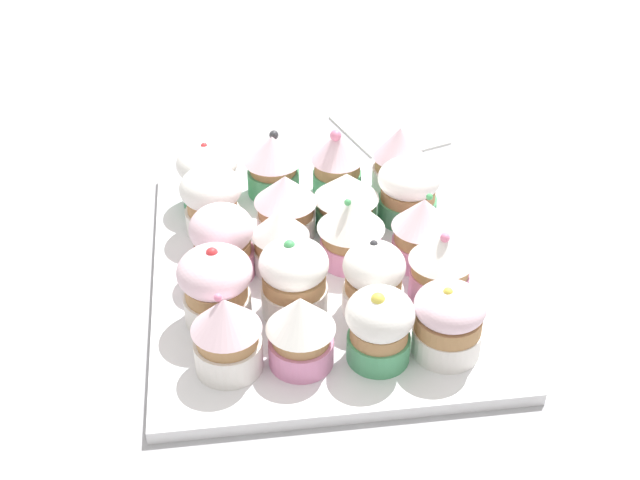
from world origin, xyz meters
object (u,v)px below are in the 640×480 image
at_px(cupcake_5, 379,326).
at_px(cupcake_13, 286,204).
at_px(baking_tray, 320,270).
at_px(cupcake_1, 441,264).
at_px(cupcake_16, 216,285).
at_px(cupcake_17, 222,240).
at_px(cupcake_3, 408,190).
at_px(cupcake_4, 399,159).
at_px(cupcake_15, 227,333).
at_px(cupcake_6, 374,279).
at_px(cupcake_12, 281,242).
at_px(cupcake_10, 301,330).
at_px(napkin, 389,129).
at_px(cupcake_18, 212,199).
at_px(cupcake_19, 208,174).
at_px(cupcake_14, 273,164).
at_px(cupcake_8, 346,200).
at_px(cupcake_7, 351,228).
at_px(cupcake_2, 422,230).
at_px(cupcake_11, 294,278).
at_px(cupcake_0, 448,321).
at_px(cupcake_9, 337,161).

bearing_deg(cupcake_5, cupcake_13, 17.34).
distance_m(baking_tray, cupcake_1, 0.12).
relative_size(cupcake_13, cupcake_16, 0.88).
relative_size(cupcake_5, cupcake_17, 1.00).
relative_size(cupcake_3, cupcake_16, 0.86).
xyz_separation_m(cupcake_4, cupcake_15, (-0.25, 0.19, -0.00)).
relative_size(cupcake_6, cupcake_12, 1.07).
height_order(baking_tray, cupcake_10, cupcake_10).
height_order(cupcake_4, napkin, cupcake_4).
height_order(cupcake_18, napkin, cupcake_18).
bearing_deg(cupcake_19, cupcake_14, -80.46).
height_order(cupcake_8, cupcake_16, cupcake_16).
relative_size(cupcake_7, cupcake_16, 0.96).
height_order(cupcake_10, napkin, cupcake_10).
relative_size(baking_tray, cupcake_6, 5.25).
distance_m(cupcake_1, cupcake_6, 0.06).
xyz_separation_m(cupcake_8, cupcake_16, (-0.13, 0.13, 0.01)).
height_order(cupcake_3, cupcake_16, cupcake_16).
distance_m(cupcake_2, cupcake_19, 0.24).
bearing_deg(cupcake_2, cupcake_11, 114.43).
distance_m(cupcake_15, cupcake_19, 0.25).
bearing_deg(cupcake_17, cupcake_3, -70.90).
distance_m(cupcake_6, cupcake_10, 0.09).
relative_size(cupcake_0, cupcake_6, 0.94).
relative_size(cupcake_2, cupcake_13, 1.09).
height_order(cupcake_6, cupcake_9, cupcake_9).
bearing_deg(cupcake_15, cupcake_19, 2.33).
distance_m(cupcake_9, cupcake_18, 0.15).
relative_size(cupcake_6, cupcake_8, 1.10).
height_order(cupcake_2, cupcake_4, cupcake_4).
height_order(cupcake_12, cupcake_18, cupcake_18).
bearing_deg(cupcake_4, cupcake_9, 87.36).
bearing_deg(napkin, cupcake_10, 159.05).
relative_size(cupcake_4, cupcake_17, 1.03).
bearing_deg(cupcake_10, cupcake_5, -93.05).
bearing_deg(napkin, cupcake_0, 175.53).
height_order(cupcake_0, cupcake_1, cupcake_1).
height_order(cupcake_2, cupcake_10, cupcake_2).
height_order(cupcake_2, cupcake_18, cupcake_2).
bearing_deg(cupcake_5, cupcake_14, 13.78).
height_order(cupcake_1, cupcake_2, cupcake_2).
bearing_deg(cupcake_3, cupcake_11, 135.42).
bearing_deg(cupcake_15, baking_tray, -36.16).
relative_size(cupcake_17, cupcake_18, 1.03).
relative_size(cupcake_10, cupcake_11, 0.89).
bearing_deg(cupcake_1, cupcake_18, 57.31).
xyz_separation_m(cupcake_1, cupcake_18, (0.13, 0.20, 0.00)).
relative_size(cupcake_8, cupcake_11, 0.85).
height_order(cupcake_3, cupcake_12, cupcake_12).
height_order(cupcake_11, cupcake_19, cupcake_11).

